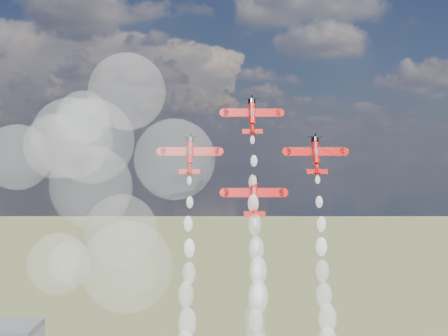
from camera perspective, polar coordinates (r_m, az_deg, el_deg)
plane_lead at (r=132.81m, az=2.58°, el=4.83°), size 11.95×5.73×8.04m
plane_left at (r=128.68m, az=-3.14°, el=1.24°), size 11.95×5.73×8.04m
plane_right at (r=130.21m, az=8.41°, el=1.23°), size 11.95×5.73×8.04m
plane_slot at (r=125.30m, az=2.77°, el=-2.56°), size 11.95×5.73×8.04m
drifted_smoke_cloud at (r=145.35m, az=-11.47°, el=-1.05°), size 53.66×43.09×55.73m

